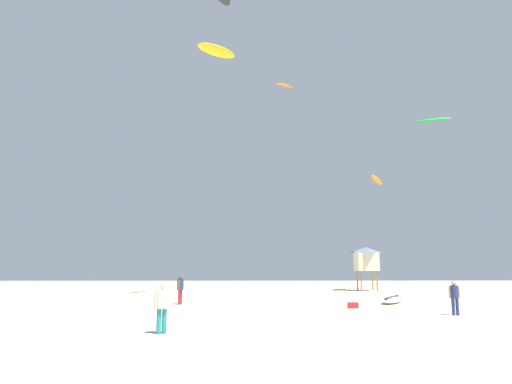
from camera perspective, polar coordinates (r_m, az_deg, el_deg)
The scene contains 11 objects.
ground_plane at distance 12.24m, azimuth 1.71°, elevation -20.68°, with size 120.00×120.00×0.00m, color beige.
person_foreground at distance 16.77m, azimuth -11.93°, elevation -13.83°, with size 0.53×0.40×1.78m.
person_midground at distance 28.88m, azimuth -9.67°, elevation -11.94°, with size 0.41×0.58×1.80m.
person_left at distance 24.35m, azimuth 24.08°, elevation -11.96°, with size 0.54×0.38×1.66m.
kite_grounded_near at distance 30.81m, azimuth 17.03°, elevation -13.07°, with size 2.75×3.66×0.47m.
lifeguard_tower at distance 44.68m, azimuth 13.94°, elevation -8.28°, with size 2.30×2.30×4.15m.
cooler_box at distance 26.67m, azimuth 12.32°, elevation -14.00°, with size 0.56×0.36×0.32m, color red.
kite_aloft_0 at distance 57.01m, azimuth 21.76°, elevation 8.55°, with size 4.25×2.76×0.78m.
kite_aloft_1 at distance 48.33m, azimuth -5.06°, elevation 17.58°, with size 4.36×3.59×1.06m.
kite_aloft_3 at distance 47.97m, azimuth 3.64°, elevation 13.52°, with size 2.23×1.69×0.35m.
kite_aloft_4 at distance 44.75m, azimuth 15.20°, elevation 1.49°, with size 2.71×4.19×0.99m.
Camera 1 is at (-0.53, -11.99, 2.40)m, focal length 31.22 mm.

